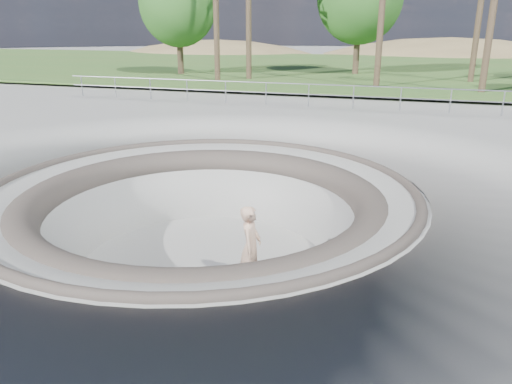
% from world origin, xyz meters
% --- Properties ---
extents(ground, '(180.00, 180.00, 0.00)m').
position_xyz_m(ground, '(0.00, 0.00, 0.00)').
color(ground, gray).
rests_on(ground, ground).
extents(skate_bowl, '(14.00, 14.00, 4.10)m').
position_xyz_m(skate_bowl, '(0.00, 0.00, -1.83)').
color(skate_bowl, gray).
rests_on(skate_bowl, ground).
extents(grass_strip, '(180.00, 36.00, 0.12)m').
position_xyz_m(grass_strip, '(0.00, 34.00, 0.22)').
color(grass_strip, '#376126').
rests_on(grass_strip, ground).
extents(distant_hills, '(103.20, 45.00, 28.60)m').
position_xyz_m(distant_hills, '(3.78, 57.17, -7.02)').
color(distant_hills, brown).
rests_on(distant_hills, ground).
extents(safety_railing, '(25.00, 0.06, 1.03)m').
position_xyz_m(safety_railing, '(0.00, 12.00, 0.69)').
color(safety_railing, gray).
rests_on(safety_railing, ground).
extents(skateboard, '(0.86, 0.39, 0.09)m').
position_xyz_m(skateboard, '(1.54, -0.94, -1.83)').
color(skateboard, brown).
rests_on(skateboard, ground).
extents(skater, '(0.50, 0.72, 1.87)m').
position_xyz_m(skater, '(1.54, -0.94, -0.88)').
color(skater, '#D2A688').
rests_on(skater, skateboard).
extents(bushy_tree_left, '(5.57, 5.06, 8.03)m').
position_xyz_m(bushy_tree_left, '(-11.99, 23.64, 5.15)').
color(bushy_tree_left, brown).
rests_on(bushy_tree_left, ground).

